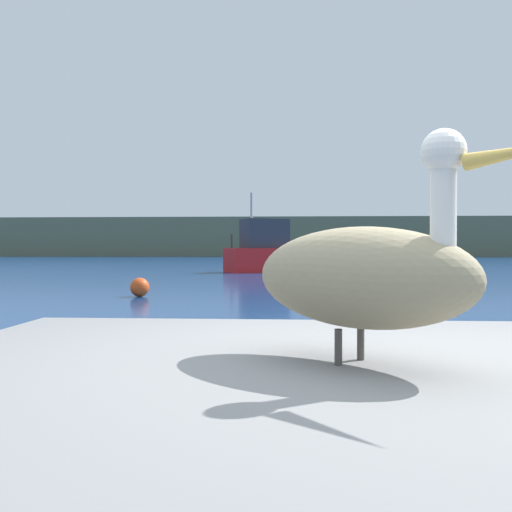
% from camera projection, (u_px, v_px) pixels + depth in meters
% --- Properties ---
extents(hillside_backdrop, '(140.00, 11.16, 5.22)m').
position_uv_depth(hillside_backdrop, '(298.00, 237.00, 81.20)').
color(hillside_backdrop, '#5B664C').
rests_on(hillside_backdrop, ground).
extents(pier_dock, '(3.77, 2.79, 0.86)m').
position_uv_depth(pier_dock, '(360.00, 473.00, 2.31)').
color(pier_dock, gray).
rests_on(pier_dock, ground).
extents(pelican, '(1.15, 1.04, 0.87)m').
position_uv_depth(pelican, '(364.00, 273.00, 2.29)').
color(pelican, gray).
rests_on(pelican, pier_dock).
extents(fishing_boat_red, '(6.30, 4.39, 4.09)m').
position_uv_depth(fishing_boat_red, '(279.00, 253.00, 30.74)').
color(fishing_boat_red, red).
rests_on(fishing_boat_red, ground).
extents(mooring_buoy, '(0.50, 0.50, 0.50)m').
position_uv_depth(mooring_buoy, '(140.00, 287.00, 15.42)').
color(mooring_buoy, '#E54C19').
rests_on(mooring_buoy, ground).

